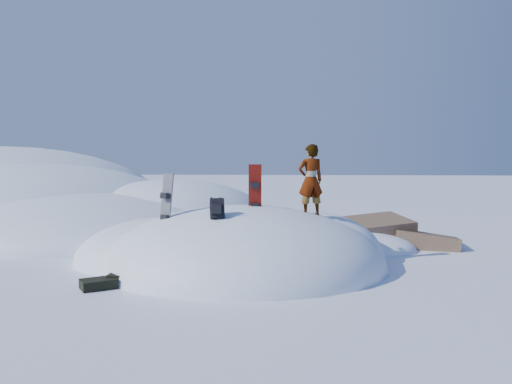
# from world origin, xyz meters

# --- Properties ---
(ground) EXTENTS (120.00, 120.00, 0.00)m
(ground) POSITION_xyz_m (0.00, 0.00, 0.00)
(ground) COLOR white
(ground) RESTS_ON ground
(snow_mound) EXTENTS (8.00, 6.00, 3.00)m
(snow_mound) POSITION_xyz_m (-0.17, 0.24, 0.00)
(snow_mound) COLOR white
(snow_mound) RESTS_ON ground
(snow_ridge) EXTENTS (21.50, 18.50, 6.40)m
(snow_ridge) POSITION_xyz_m (-10.43, 9.85, 0.00)
(snow_ridge) COLOR white
(snow_ridge) RESTS_ON ground
(rock_outcrop) EXTENTS (4.68, 4.41, 1.68)m
(rock_outcrop) POSITION_xyz_m (3.72, 3.01, 0.01)
(rock_outcrop) COLOR brown
(rock_outcrop) RESTS_ON ground
(snowboard_red) EXTENTS (0.33, 0.21, 1.69)m
(snowboard_red) POSITION_xyz_m (0.28, 0.09, 1.68)
(snowboard_red) COLOR red
(snowboard_red) RESTS_ON snow_mound
(snowboard_dark) EXTENTS (0.42, 0.40, 1.71)m
(snowboard_dark) POSITION_xyz_m (-1.78, -0.52, 1.46)
(snowboard_dark) COLOR black
(snowboard_dark) RESTS_ON snow_mound
(backpack) EXTENTS (0.39, 0.48, 0.53)m
(backpack) POSITION_xyz_m (-0.47, -1.20, 1.55)
(backpack) COLOR black
(backpack) RESTS_ON snow_mound
(gear_pile) EXTENTS (0.92, 0.78, 0.24)m
(gear_pile) POSITION_xyz_m (-2.73, -2.18, 0.12)
(gear_pile) COLOR black
(gear_pile) RESTS_ON ground
(person) EXTENTS (0.74, 0.61, 1.75)m
(person) POSITION_xyz_m (1.64, 0.14, 2.12)
(person) COLOR slate
(person) RESTS_ON snow_mound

